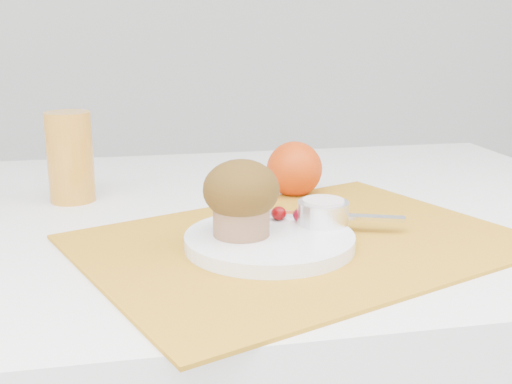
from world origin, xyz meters
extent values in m
cube|color=#C0801A|center=(0.06, -0.11, 0.75)|extent=(0.60, 0.53, 0.00)
cylinder|color=white|center=(0.02, -0.13, 0.76)|extent=(0.23, 0.23, 0.02)
cylinder|color=white|center=(0.09, -0.10, 0.78)|extent=(0.07, 0.07, 0.03)
cylinder|color=silver|center=(0.09, -0.10, 0.80)|extent=(0.06, 0.06, 0.01)
ellipsoid|color=#530203|center=(0.04, -0.08, 0.78)|extent=(0.02, 0.02, 0.02)
ellipsoid|color=#50020D|center=(0.07, -0.09, 0.78)|extent=(0.02, 0.02, 0.02)
cube|color=silver|center=(0.11, -0.08, 0.77)|extent=(0.18, 0.08, 0.00)
sphere|color=#CC3C07|center=(0.11, 0.10, 0.79)|extent=(0.08, 0.08, 0.08)
cylinder|color=orange|center=(-0.22, 0.14, 0.82)|extent=(0.08, 0.08, 0.13)
cylinder|color=#9B6C4B|center=(-0.01, -0.12, 0.79)|extent=(0.08, 0.08, 0.03)
ellipsoid|color=#321F09|center=(-0.01, -0.12, 0.82)|extent=(0.09, 0.09, 0.07)
camera|label=1|loc=(-0.13, -0.82, 1.01)|focal=45.00mm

